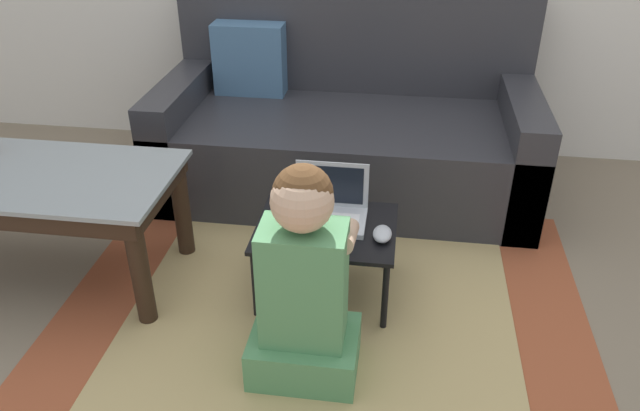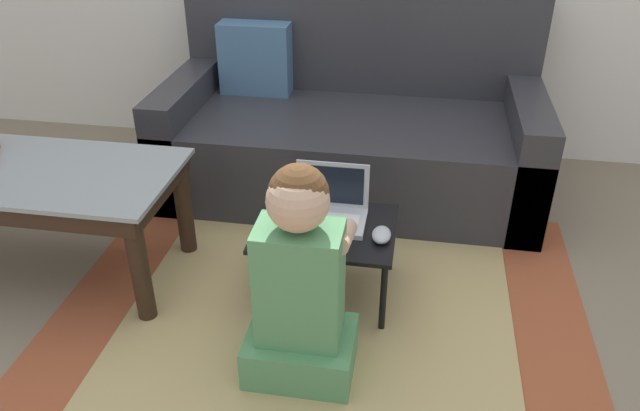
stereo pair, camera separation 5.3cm
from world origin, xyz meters
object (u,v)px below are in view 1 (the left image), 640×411
object	(u,v)px
coffee_table	(28,189)
computer_mouse	(382,234)
couch	(346,126)
laptop_desk	(326,234)
person_seated	(304,285)
laptop	(330,212)

from	to	relation	value
coffee_table	computer_mouse	xyz separation A→B (m)	(1.36, -0.01, -0.07)
couch	laptop_desk	size ratio (longest dim) A/B	3.44
couch	laptop_desk	xyz separation A→B (m)	(0.03, -0.96, -0.03)
coffee_table	person_seated	distance (m)	1.20
coffee_table	computer_mouse	world-z (taller)	coffee_table
coffee_table	laptop_desk	world-z (taller)	coffee_table
laptop	laptop_desk	bearing A→B (deg)	-97.11
laptop	person_seated	bearing A→B (deg)	-92.46
laptop	computer_mouse	xyz separation A→B (m)	(0.21, -0.10, -0.02)
laptop_desk	laptop	xyz separation A→B (m)	(0.01, 0.05, 0.07)
couch	person_seated	world-z (taller)	couch
coffee_table	laptop	world-z (taller)	laptop
coffee_table	laptop_desk	xyz separation A→B (m)	(1.15, 0.04, -0.13)
coffee_table	laptop	bearing A→B (deg)	4.35
laptop_desk	person_seated	xyz separation A→B (m)	(-0.01, -0.43, 0.08)
laptop_desk	person_seated	size ratio (longest dim) A/B	0.68
laptop	person_seated	xyz separation A→B (m)	(-0.02, -0.47, 0.01)
laptop_desk	person_seated	world-z (taller)	person_seated
person_seated	laptop	bearing A→B (deg)	87.54
laptop	coffee_table	bearing A→B (deg)	-175.65
coffee_table	computer_mouse	size ratio (longest dim) A/B	10.64
couch	computer_mouse	distance (m)	1.04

